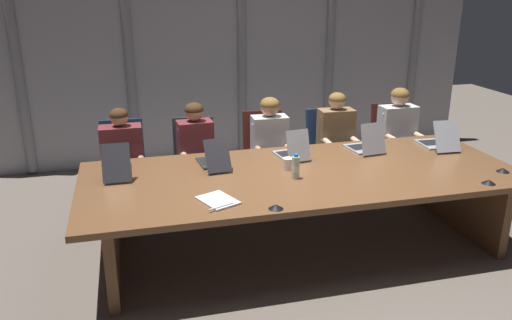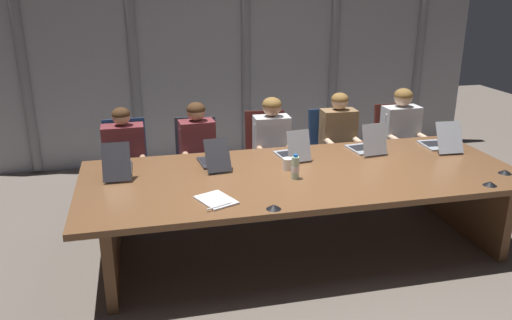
{
  "view_description": "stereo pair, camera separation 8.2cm",
  "coord_description": "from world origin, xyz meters",
  "px_view_note": "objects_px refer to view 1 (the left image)",
  "views": [
    {
      "loc": [
        -1.4,
        -3.88,
        2.26
      ],
      "look_at": [
        -0.38,
        0.13,
        0.83
      ],
      "focal_mm": 35.95,
      "sensor_mm": 36.0,
      "label": 1
    },
    {
      "loc": [
        -1.32,
        -3.9,
        2.26
      ],
      "look_at": [
        -0.38,
        0.13,
        0.83
      ],
      "focal_mm": 35.95,
      "sensor_mm": 36.0,
      "label": 2
    }
  ],
  "objects_px": {
    "person_left_end": "(123,158)",
    "person_center": "(272,145)",
    "laptop_right_mid": "(365,145)",
    "water_bottle_primary": "(296,168)",
    "person_right_end": "(400,133)",
    "person_left_mid": "(198,152)",
    "office_chair_left_mid": "(195,174)",
    "conference_mic_left_side": "(276,207)",
    "coffee_mug_near": "(288,164)",
    "laptop_right_end": "(437,142)",
    "spiral_notepad": "(218,201)",
    "conference_mic_right_side": "(503,170)",
    "office_chair_center": "(264,167)",
    "laptop_center": "(292,152)",
    "office_chair_right_end": "(392,156)",
    "person_right_mid": "(338,140)",
    "office_chair_left_end": "(125,179)",
    "laptop_left_mid": "(213,160)",
    "conference_mic_middle": "(489,182)",
    "laptop_left_end": "(117,168)",
    "office_chair_right_mid": "(329,162)"
  },
  "relations": [
    {
      "from": "laptop_right_end",
      "to": "office_chair_right_end",
      "type": "xyz_separation_m",
      "value": [
        0.03,
        0.87,
        -0.43
      ]
    },
    {
      "from": "person_left_mid",
      "to": "coffee_mug_near",
      "type": "distance_m",
      "value": 1.16
    },
    {
      "from": "laptop_right_end",
      "to": "spiral_notepad",
      "type": "xyz_separation_m",
      "value": [
        -2.33,
        -0.78,
        -0.05
      ]
    },
    {
      "from": "person_center",
      "to": "person_right_mid",
      "type": "distance_m",
      "value": 0.75
    },
    {
      "from": "office_chair_left_end",
      "to": "person_center",
      "type": "relative_size",
      "value": 0.82
    },
    {
      "from": "person_center",
      "to": "conference_mic_right_side",
      "type": "distance_m",
      "value": 2.2
    },
    {
      "from": "person_left_end",
      "to": "conference_mic_right_side",
      "type": "bearing_deg",
      "value": 64.75
    },
    {
      "from": "laptop_right_end",
      "to": "office_chair_center",
      "type": "distance_m",
      "value": 1.81
    },
    {
      "from": "spiral_notepad",
      "to": "office_chair_right_end",
      "type": "bearing_deg",
      "value": 11.79
    },
    {
      "from": "conference_mic_left_side",
      "to": "spiral_notepad",
      "type": "height_order",
      "value": "conference_mic_left_side"
    },
    {
      "from": "laptop_left_mid",
      "to": "person_center",
      "type": "xyz_separation_m",
      "value": [
        0.74,
        0.7,
        -0.13
      ]
    },
    {
      "from": "laptop_right_mid",
      "to": "laptop_center",
      "type": "bearing_deg",
      "value": 85.39
    },
    {
      "from": "office_chair_right_mid",
      "to": "conference_mic_middle",
      "type": "bearing_deg",
      "value": 14.25
    },
    {
      "from": "laptop_right_end",
      "to": "spiral_notepad",
      "type": "height_order",
      "value": "laptop_right_end"
    },
    {
      "from": "laptop_right_mid",
      "to": "water_bottle_primary",
      "type": "bearing_deg",
      "value": 114.89
    },
    {
      "from": "office_chair_left_mid",
      "to": "conference_mic_middle",
      "type": "xyz_separation_m",
      "value": [
        2.14,
        -1.83,
        0.4
      ]
    },
    {
      "from": "laptop_left_mid",
      "to": "person_center",
      "type": "distance_m",
      "value": 1.03
    },
    {
      "from": "laptop_center",
      "to": "water_bottle_primary",
      "type": "relative_size",
      "value": 1.93
    },
    {
      "from": "office_chair_left_mid",
      "to": "coffee_mug_near",
      "type": "height_order",
      "value": "office_chair_left_mid"
    },
    {
      "from": "person_left_end",
      "to": "person_right_end",
      "type": "height_order",
      "value": "person_right_end"
    },
    {
      "from": "person_right_end",
      "to": "person_left_end",
      "type": "bearing_deg",
      "value": -90.24
    },
    {
      "from": "conference_mic_middle",
      "to": "office_chair_right_mid",
      "type": "bearing_deg",
      "value": 108.55
    },
    {
      "from": "office_chair_left_mid",
      "to": "conference_mic_left_side",
      "type": "bearing_deg",
      "value": 16.51
    },
    {
      "from": "conference_mic_left_side",
      "to": "person_left_end",
      "type": "bearing_deg",
      "value": 121.8
    },
    {
      "from": "person_center",
      "to": "conference_mic_right_side",
      "type": "relative_size",
      "value": 10.36
    },
    {
      "from": "person_right_end",
      "to": "person_left_mid",
      "type": "bearing_deg",
      "value": -90.1
    },
    {
      "from": "laptop_right_mid",
      "to": "office_chair_right_mid",
      "type": "distance_m",
      "value": 0.92
    },
    {
      "from": "office_chair_right_end",
      "to": "conference_mic_middle",
      "type": "bearing_deg",
      "value": -1.57
    },
    {
      "from": "laptop_right_end",
      "to": "laptop_right_mid",
      "type": "bearing_deg",
      "value": 88.31
    },
    {
      "from": "water_bottle_primary",
      "to": "person_right_end",
      "type": "bearing_deg",
      "value": 35.83
    },
    {
      "from": "water_bottle_primary",
      "to": "spiral_notepad",
      "type": "height_order",
      "value": "water_bottle_primary"
    },
    {
      "from": "laptop_right_mid",
      "to": "laptop_left_mid",
      "type": "bearing_deg",
      "value": 86.19
    },
    {
      "from": "conference_mic_middle",
      "to": "person_left_mid",
      "type": "bearing_deg",
      "value": 141.9
    },
    {
      "from": "laptop_center",
      "to": "person_left_mid",
      "type": "xyz_separation_m",
      "value": [
        -0.79,
        0.66,
        -0.14
      ]
    },
    {
      "from": "office_chair_right_end",
      "to": "person_right_end",
      "type": "bearing_deg",
      "value": -2.03
    },
    {
      "from": "laptop_center",
      "to": "office_chair_center",
      "type": "bearing_deg",
      "value": -5.18
    },
    {
      "from": "office_chair_right_end",
      "to": "person_right_mid",
      "type": "height_order",
      "value": "person_right_mid"
    },
    {
      "from": "office_chair_center",
      "to": "water_bottle_primary",
      "type": "distance_m",
      "value": 1.42
    },
    {
      "from": "laptop_right_mid",
      "to": "coffee_mug_near",
      "type": "bearing_deg",
      "value": 103.08
    },
    {
      "from": "laptop_left_mid",
      "to": "person_left_end",
      "type": "distance_m",
      "value": 1.06
    },
    {
      "from": "laptop_right_end",
      "to": "office_chair_center",
      "type": "bearing_deg",
      "value": 63.3
    },
    {
      "from": "person_left_end",
      "to": "person_center",
      "type": "relative_size",
      "value": 0.98
    },
    {
      "from": "conference_mic_middle",
      "to": "laptop_right_end",
      "type": "bearing_deg",
      "value": 81.29
    },
    {
      "from": "office_chair_left_mid",
      "to": "conference_mic_middle",
      "type": "distance_m",
      "value": 2.84
    },
    {
      "from": "office_chair_left_mid",
      "to": "conference_mic_left_side",
      "type": "relative_size",
      "value": 8.29
    },
    {
      "from": "laptop_left_end",
      "to": "laptop_center",
      "type": "relative_size",
      "value": 1.23
    },
    {
      "from": "office_chair_right_end",
      "to": "coffee_mug_near",
      "type": "distance_m",
      "value": 2.02
    },
    {
      "from": "person_center",
      "to": "person_left_mid",
      "type": "bearing_deg",
      "value": -87.76
    },
    {
      "from": "person_left_end",
      "to": "conference_mic_right_side",
      "type": "height_order",
      "value": "person_left_end"
    },
    {
      "from": "office_chair_center",
      "to": "water_bottle_primary",
      "type": "xyz_separation_m",
      "value": [
        -0.1,
        -1.33,
        0.47
      ]
    }
  ]
}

